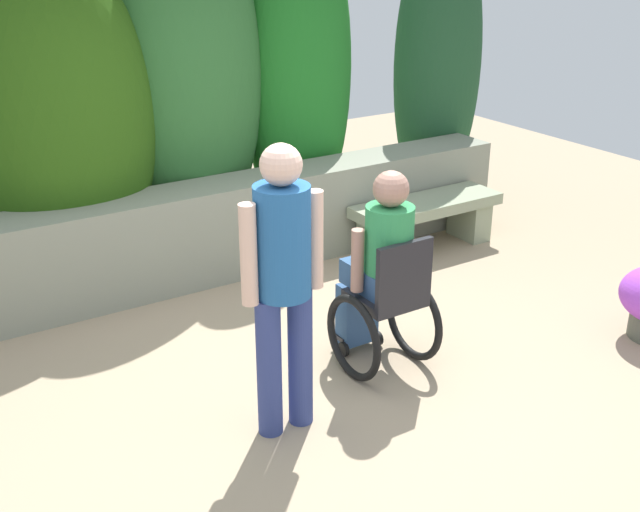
{
  "coord_description": "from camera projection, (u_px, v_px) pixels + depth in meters",
  "views": [
    {
      "loc": [
        -2.29,
        -3.53,
        2.67
      ],
      "look_at": [
        0.02,
        0.12,
        0.85
      ],
      "focal_mm": 44.54,
      "sensor_mm": 36.0,
      "label": 1
    }
  ],
  "objects": [
    {
      "name": "hedge_backdrop",
      "position": [
        144.0,
        93.0,
        6.31
      ],
      "size": [
        6.69,
        1.14,
        3.1
      ],
      "color": "#0E4A14",
      "rests_on": "ground"
    },
    {
      "name": "ground_plane",
      "position": [
        327.0,
        390.0,
        4.92
      ],
      "size": [
        12.01,
        12.01,
        0.0
      ],
      "primitive_type": "plane",
      "color": "tan"
    },
    {
      "name": "person_in_wheelchair",
      "position": [
        382.0,
        278.0,
        4.96
      ],
      "size": [
        0.53,
        0.66,
        1.33
      ],
      "rotation": [
        0.0,
        0.0,
        -0.06
      ],
      "color": "black",
      "rests_on": "ground"
    },
    {
      "name": "stone_bench",
      "position": [
        426.0,
        217.0,
        6.94
      ],
      "size": [
        1.39,
        0.45,
        0.45
      ],
      "rotation": [
        0.0,
        0.0,
        -0.03
      ],
      "color": "gray",
      "rests_on": "ground"
    },
    {
      "name": "person_standing_companion",
      "position": [
        283.0,
        274.0,
        4.19
      ],
      "size": [
        0.49,
        0.3,
        1.67
      ],
      "rotation": [
        0.0,
        0.0,
        -0.11
      ],
      "color": "navy",
      "rests_on": "ground"
    },
    {
      "name": "stone_retaining_wall",
      "position": [
        194.0,
        235.0,
        6.29
      ],
      "size": [
        5.88,
        0.46,
        0.77
      ],
      "primitive_type": "cube",
      "color": "gray",
      "rests_on": "ground"
    }
  ]
}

